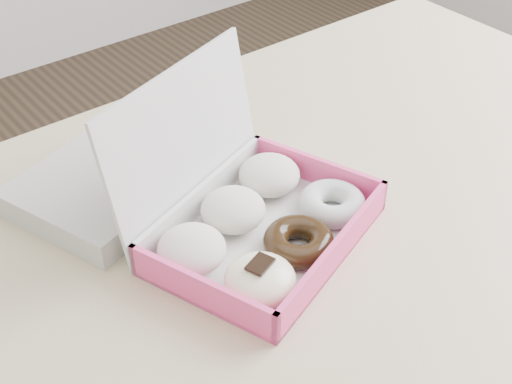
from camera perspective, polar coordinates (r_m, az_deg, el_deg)
table at (r=1.06m, az=6.11°, el=-3.03°), size 1.20×0.80×0.75m
donut_box at (r=0.90m, az=-0.27°, el=-2.05°), size 0.35×0.32×0.20m
newspapers at (r=1.00m, az=-11.52°, el=0.72°), size 0.29×0.26×0.04m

